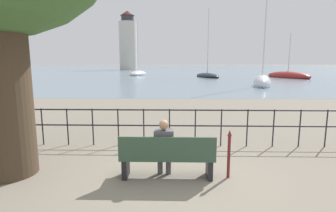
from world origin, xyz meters
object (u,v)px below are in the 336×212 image
at_px(seated_person_left, 164,146).
at_px(park_bench, 167,158).
at_px(sailboat_2, 207,76).
at_px(sailboat_1, 288,76).
at_px(sailboat_0, 262,82).
at_px(closed_umbrella, 229,151).
at_px(sailboat_3, 138,74).
at_px(harbor_lighthouse, 128,43).

bearing_deg(seated_person_left, park_bench, -49.49).
xyz_separation_m(park_bench, sailboat_2, (5.57, 39.14, -0.17)).
distance_m(park_bench, sailboat_1, 41.60).
xyz_separation_m(seated_person_left, sailboat_0, (9.11, 21.85, -0.24)).
xyz_separation_m(closed_umbrella, sailboat_3, (-8.20, 45.85, -0.25)).
bearing_deg(sailboat_1, park_bench, -136.07).
bearing_deg(sailboat_2, park_bench, -113.19).
height_order(sailboat_0, sailboat_2, sailboat_0).
distance_m(closed_umbrella, sailboat_2, 39.32).
bearing_deg(park_bench, seated_person_left, 130.51).
height_order(closed_umbrella, sailboat_1, sailboat_1).
xyz_separation_m(closed_umbrella, harbor_lighthouse, (-17.21, 86.73, 8.67)).
xyz_separation_m(seated_person_left, sailboat_2, (5.64, 39.06, -0.39)).
bearing_deg(closed_umbrella, harbor_lighthouse, 101.23).
distance_m(seated_person_left, sailboat_3, 46.35).
distance_m(sailboat_2, sailboat_3, 14.25).
height_order(sailboat_2, harbor_lighthouse, harbor_lighthouse).
bearing_deg(harbor_lighthouse, seated_person_left, -79.60).
height_order(closed_umbrella, sailboat_0, sailboat_0).
xyz_separation_m(park_bench, closed_umbrella, (1.23, 0.06, 0.12)).
xyz_separation_m(sailboat_1, sailboat_2, (-12.60, 1.72, -0.04)).
relative_size(closed_umbrella, sailboat_2, 0.09).
distance_m(sailboat_0, sailboat_3, 28.83).
xyz_separation_m(sailboat_1, harbor_lighthouse, (-34.15, 49.38, 8.92)).
xyz_separation_m(sailboat_3, harbor_lighthouse, (-9.01, 40.88, 8.92)).
relative_size(park_bench, sailboat_0, 0.15).
bearing_deg(sailboat_1, sailboat_2, 152.07).
relative_size(seated_person_left, sailboat_1, 0.13).
xyz_separation_m(park_bench, seated_person_left, (-0.07, 0.08, 0.22)).
height_order(park_bench, sailboat_2, sailboat_2).
xyz_separation_m(sailboat_0, sailboat_3, (-16.01, 23.98, -0.10)).
bearing_deg(park_bench, harbor_lighthouse, 100.43).
height_order(sailboat_0, sailboat_3, sailboat_0).
height_order(closed_umbrella, harbor_lighthouse, harbor_lighthouse).
xyz_separation_m(seated_person_left, sailboat_3, (-6.90, 45.83, -0.35)).
xyz_separation_m(sailboat_1, sailboat_3, (-25.14, 8.49, 0.00)).
xyz_separation_m(park_bench, harbor_lighthouse, (-15.98, 86.79, 8.79)).
distance_m(seated_person_left, sailboat_0, 23.68).
bearing_deg(sailboat_2, seated_person_left, -113.30).
bearing_deg(park_bench, sailboat_3, 98.63).
xyz_separation_m(closed_umbrella, sailboat_0, (7.81, 21.87, -0.14)).
height_order(sailboat_2, sailboat_3, sailboat_2).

